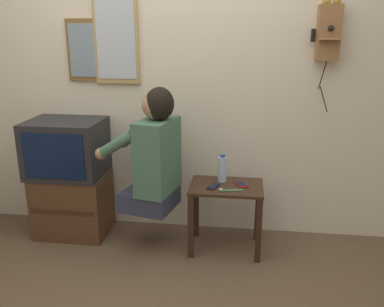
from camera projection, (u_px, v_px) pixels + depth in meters
name	position (u px, v px, depth m)	size (l,w,h in m)	color
ground_plane	(155.00, 300.00, 2.54)	(14.00, 14.00, 0.00)	brown
wall_back	(180.00, 76.00, 3.17)	(6.80, 0.05, 2.55)	beige
side_table	(226.00, 200.00, 3.04)	(0.54, 0.38, 0.52)	#382316
person	(154.00, 154.00, 2.94)	(0.59, 0.49, 0.91)	#2D3347
tv_stand	(73.00, 204.00, 3.32)	(0.56, 0.41, 0.51)	#51331E
television	(66.00, 148.00, 3.20)	(0.58, 0.46, 0.44)	#232326
wall_phone_antique	(328.00, 31.00, 2.86)	(0.20, 0.19, 0.81)	olive
framed_picture	(86.00, 50.00, 3.17)	(0.30, 0.03, 0.47)	brown
wall_mirror	(116.00, 35.00, 3.11)	(0.35, 0.03, 0.74)	tan
cell_phone_held	(213.00, 186.00, 2.97)	(0.10, 0.14, 0.01)	black
cell_phone_spare	(241.00, 184.00, 3.00)	(0.11, 0.14, 0.01)	maroon
water_bottle	(222.00, 169.00, 3.06)	(0.07, 0.07, 0.21)	#ADC6DB
toothbrush	(230.00, 190.00, 2.89)	(0.17, 0.05, 0.02)	#4CBF66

